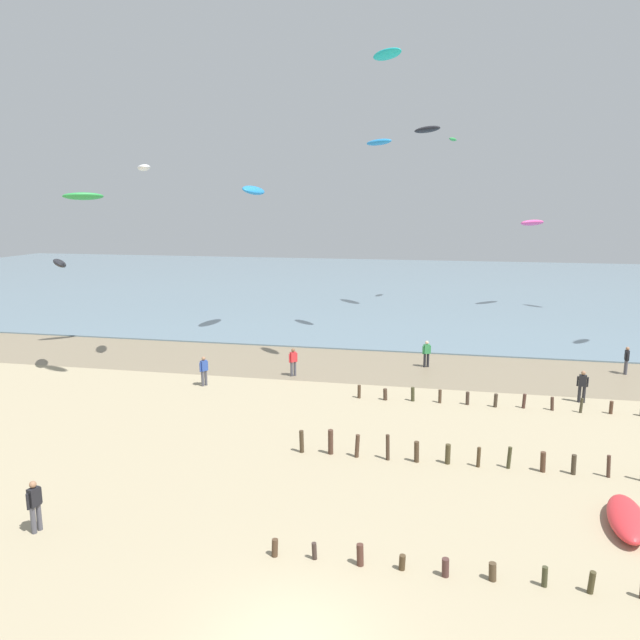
{
  "coord_description": "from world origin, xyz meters",
  "views": [
    {
      "loc": [
        3.13,
        -11.82,
        10.16
      ],
      "look_at": [
        -1.93,
        12.93,
        5.23
      ],
      "focal_mm": 33.36,
      "sensor_mm": 36.0,
      "label": 1
    }
  ],
  "objects_px": {
    "kite_aloft_2": "(453,139)",
    "person_nearest_camera": "(582,386)",
    "kite_aloft_10": "(254,190)",
    "kite_aloft_7": "(83,196)",
    "person_by_waterline": "(627,360)",
    "grounded_kite": "(626,518)",
    "kite_aloft_0": "(387,54)",
    "kite_aloft_9": "(60,263)",
    "person_mid_beach": "(293,361)",
    "kite_aloft_5": "(144,168)",
    "kite_aloft_6": "(532,223)",
    "kite_aloft_1": "(379,142)",
    "person_far_down_beach": "(204,370)",
    "kite_aloft_3": "(427,130)",
    "person_trailing_behind": "(427,353)",
    "person_right_flank": "(35,505)"
  },
  "relations": [
    {
      "from": "kite_aloft_6",
      "to": "person_right_flank",
      "type": "bearing_deg",
      "value": -160.13
    },
    {
      "from": "kite_aloft_5",
      "to": "person_trailing_behind",
      "type": "bearing_deg",
      "value": -110.6
    },
    {
      "from": "person_trailing_behind",
      "to": "kite_aloft_9",
      "type": "bearing_deg",
      "value": -165.17
    },
    {
      "from": "person_by_waterline",
      "to": "kite_aloft_9",
      "type": "relative_size",
      "value": 0.71
    },
    {
      "from": "person_nearest_camera",
      "to": "kite_aloft_3",
      "type": "relative_size",
      "value": 0.49
    },
    {
      "from": "person_mid_beach",
      "to": "kite_aloft_3",
      "type": "distance_m",
      "value": 29.47
    },
    {
      "from": "kite_aloft_2",
      "to": "kite_aloft_5",
      "type": "distance_m",
      "value": 33.88
    },
    {
      "from": "person_right_flank",
      "to": "kite_aloft_5",
      "type": "height_order",
      "value": "kite_aloft_5"
    },
    {
      "from": "person_nearest_camera",
      "to": "kite_aloft_9",
      "type": "height_order",
      "value": "kite_aloft_9"
    },
    {
      "from": "grounded_kite",
      "to": "kite_aloft_9",
      "type": "xyz_separation_m",
      "value": [
        -28.31,
        12.39,
        6.42
      ]
    },
    {
      "from": "kite_aloft_5",
      "to": "kite_aloft_10",
      "type": "xyz_separation_m",
      "value": [
        3.6,
        10.45,
        -1.13
      ]
    },
    {
      "from": "person_by_waterline",
      "to": "kite_aloft_5",
      "type": "height_order",
      "value": "kite_aloft_5"
    },
    {
      "from": "person_nearest_camera",
      "to": "kite_aloft_1",
      "type": "height_order",
      "value": "kite_aloft_1"
    },
    {
      "from": "person_trailing_behind",
      "to": "grounded_kite",
      "type": "distance_m",
      "value": 19.33
    },
    {
      "from": "kite_aloft_10",
      "to": "kite_aloft_6",
      "type": "bearing_deg",
      "value": -47.5
    },
    {
      "from": "person_trailing_behind",
      "to": "kite_aloft_3",
      "type": "distance_m",
      "value": 25.77
    },
    {
      "from": "person_nearest_camera",
      "to": "kite_aloft_1",
      "type": "xyz_separation_m",
      "value": [
        -12.33,
        14.15,
        13.79
      ]
    },
    {
      "from": "person_mid_beach",
      "to": "kite_aloft_10",
      "type": "bearing_deg",
      "value": 117.45
    },
    {
      "from": "person_trailing_behind",
      "to": "kite_aloft_5",
      "type": "distance_m",
      "value": 20.91
    },
    {
      "from": "person_far_down_beach",
      "to": "kite_aloft_10",
      "type": "height_order",
      "value": "kite_aloft_10"
    },
    {
      "from": "person_trailing_behind",
      "to": "kite_aloft_3",
      "type": "xyz_separation_m",
      "value": [
        -1.04,
        20.21,
        15.95
      ]
    },
    {
      "from": "kite_aloft_6",
      "to": "person_nearest_camera",
      "type": "bearing_deg",
      "value": -138.2
    },
    {
      "from": "kite_aloft_1",
      "to": "kite_aloft_9",
      "type": "xyz_separation_m",
      "value": [
        -17.3,
        -14.49,
        -7.98
      ]
    },
    {
      "from": "kite_aloft_7",
      "to": "kite_aloft_5",
      "type": "bearing_deg",
      "value": -64.59
    },
    {
      "from": "person_far_down_beach",
      "to": "kite_aloft_10",
      "type": "bearing_deg",
      "value": 95.65
    },
    {
      "from": "grounded_kite",
      "to": "kite_aloft_0",
      "type": "xyz_separation_m",
      "value": [
        -9.48,
        15.94,
        17.98
      ]
    },
    {
      "from": "person_nearest_camera",
      "to": "kite_aloft_1",
      "type": "bearing_deg",
      "value": 131.08
    },
    {
      "from": "person_right_flank",
      "to": "kite_aloft_7",
      "type": "relative_size",
      "value": 0.64
    },
    {
      "from": "kite_aloft_2",
      "to": "person_nearest_camera",
      "type": "bearing_deg",
      "value": -154.49
    },
    {
      "from": "person_mid_beach",
      "to": "kite_aloft_10",
      "type": "height_order",
      "value": "kite_aloft_10"
    },
    {
      "from": "kite_aloft_3",
      "to": "kite_aloft_7",
      "type": "xyz_separation_m",
      "value": [
        -22.37,
        -20.05,
        -6.17
      ]
    },
    {
      "from": "kite_aloft_5",
      "to": "kite_aloft_6",
      "type": "height_order",
      "value": "kite_aloft_5"
    },
    {
      "from": "kite_aloft_0",
      "to": "kite_aloft_10",
      "type": "relative_size",
      "value": 0.67
    },
    {
      "from": "person_mid_beach",
      "to": "kite_aloft_3",
      "type": "bearing_deg",
      "value": 74.2
    },
    {
      "from": "kite_aloft_3",
      "to": "kite_aloft_0",
      "type": "bearing_deg",
      "value": -44.4
    },
    {
      "from": "person_nearest_camera",
      "to": "grounded_kite",
      "type": "relative_size",
      "value": 0.55
    },
    {
      "from": "kite_aloft_2",
      "to": "kite_aloft_7",
      "type": "bearing_deg",
      "value": 148.44
    },
    {
      "from": "grounded_kite",
      "to": "kite_aloft_1",
      "type": "bearing_deg",
      "value": 30.78
    },
    {
      "from": "person_by_waterline",
      "to": "kite_aloft_3",
      "type": "height_order",
      "value": "kite_aloft_3"
    },
    {
      "from": "kite_aloft_5",
      "to": "kite_aloft_7",
      "type": "bearing_deg",
      "value": 35.19
    },
    {
      "from": "person_by_waterline",
      "to": "kite_aloft_2",
      "type": "xyz_separation_m",
      "value": [
        -10.59,
        24.47,
        15.55
      ]
    },
    {
      "from": "person_far_down_beach",
      "to": "kite_aloft_7",
      "type": "distance_m",
      "value": 16.27
    },
    {
      "from": "person_right_flank",
      "to": "kite_aloft_10",
      "type": "height_order",
      "value": "kite_aloft_10"
    },
    {
      "from": "grounded_kite",
      "to": "kite_aloft_0",
      "type": "relative_size",
      "value": 1.33
    },
    {
      "from": "person_nearest_camera",
      "to": "kite_aloft_3",
      "type": "xyz_separation_m",
      "value": [
        -9.17,
        25.56,
        15.95
      ]
    },
    {
      "from": "person_by_waterline",
      "to": "person_far_down_beach",
      "type": "height_order",
      "value": "same"
    },
    {
      "from": "kite_aloft_9",
      "to": "kite_aloft_3",
      "type": "bearing_deg",
      "value": -73.77
    },
    {
      "from": "person_far_down_beach",
      "to": "grounded_kite",
      "type": "bearing_deg",
      "value": -31.14
    },
    {
      "from": "kite_aloft_10",
      "to": "kite_aloft_7",
      "type": "bearing_deg",
      "value": 134.49
    },
    {
      "from": "person_trailing_behind",
      "to": "grounded_kite",
      "type": "relative_size",
      "value": 0.55
    }
  ]
}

